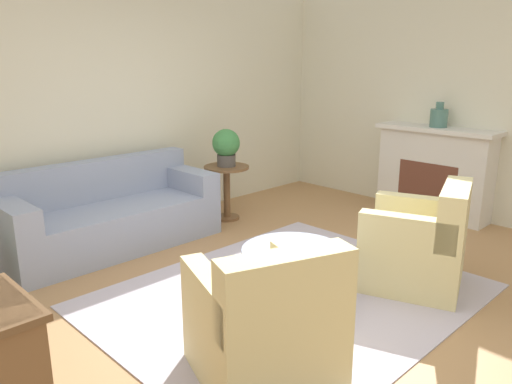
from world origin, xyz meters
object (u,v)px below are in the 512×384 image
Objects in this scene: armchair_left at (266,326)px; ottoman_table at (293,266)px; side_table at (227,183)px; vase_mantel_near at (439,117)px; couch at (110,216)px; armchair_right at (419,246)px; potted_plant_on_side_table at (226,146)px.

ottoman_table is (0.93, 0.61, -0.09)m from armchair_left.
side_table is at bearing 52.88° from armchair_left.
ottoman_table is at bearing -175.02° from vase_mantel_near.
vase_mantel_near is at bearing -28.60° from couch.
armchair_left is at bearing -99.65° from couch.
armchair_left reaches higher than side_table.
side_table is (0.06, 2.52, 0.09)m from armchair_right.
couch is 3.32× the size of side_table.
ottoman_table is 1.27× the size of side_table.
vase_mantel_near is at bearing -41.53° from side_table.
couch is 3.90m from vase_mantel_near.
couch is at bearing 173.98° from side_table.
armchair_left is 1.21× the size of ottoman_table.
side_table is at bearing 88.55° from armchair_right.
armchair_left is (-0.45, -2.67, 0.04)m from couch.
armchair_left is at bearing -167.24° from vase_mantel_near.
armchair_left is at bearing -127.12° from potted_plant_on_side_table.
armchair_right reaches higher than couch.
armchair_right reaches higher than ottoman_table.
vase_mantel_near is at bearing 12.76° from armchair_left.
armchair_left is at bearing -146.88° from ottoman_table.
potted_plant_on_side_table reaches higher than ottoman_table.
armchair_left reaches higher than ottoman_table.
potted_plant_on_side_table reaches higher than couch.
vase_mantel_near is 0.67× the size of potted_plant_on_side_table.
potted_plant_on_side_table reaches higher than armchair_left.
potted_plant_on_side_table is at bearing 88.55° from armchair_right.
ottoman_table is 2.81× the size of vase_mantel_near.
armchair_left is 3.39× the size of vase_mantel_near.
vase_mantel_near is at bearing -41.53° from potted_plant_on_side_table.
couch is 1.47m from side_table.
armchair_right is 2.29m from vase_mantel_near.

